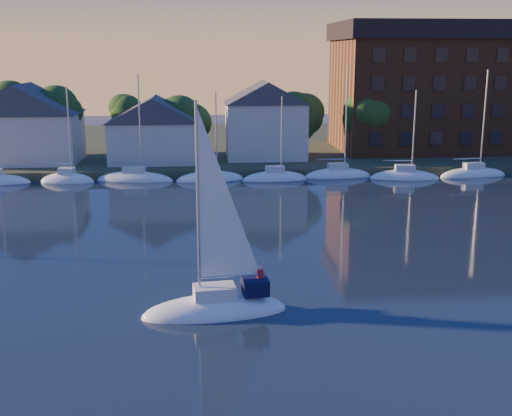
{
  "coord_description": "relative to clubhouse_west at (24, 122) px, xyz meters",
  "views": [
    {
      "loc": [
        -0.23,
        -23.46,
        14.19
      ],
      "look_at": [
        3.64,
        22.0,
        3.18
      ],
      "focal_mm": 45.0,
      "sensor_mm": 36.0,
      "label": 1
    }
  ],
  "objects": [
    {
      "name": "condo_block",
      "position": [
        56.0,
        6.95,
        3.86
      ],
      "size": [
        31.0,
        17.0,
        17.4
      ],
      "color": "brown",
      "rests_on": "shoreline_land"
    },
    {
      "name": "shoreline_land",
      "position": [
        22.0,
        17.0,
        -5.93
      ],
      "size": [
        160.0,
        50.0,
        2.0
      ],
      "primitive_type": "cube",
      "color": "#394126",
      "rests_on": "ground"
    },
    {
      "name": "tree_line",
      "position": [
        24.0,
        5.0,
        1.24
      ],
      "size": [
        93.4,
        5.4,
        8.9
      ],
      "color": "#372219",
      "rests_on": "shoreline_land"
    },
    {
      "name": "moored_fleet",
      "position": [
        18.0,
        -9.0,
        -5.83
      ],
      "size": [
        79.5,
        2.4,
        12.05
      ],
      "color": "white",
      "rests_on": "ground"
    },
    {
      "name": "clubhouse_west",
      "position": [
        0.0,
        0.0,
        0.0
      ],
      "size": [
        13.65,
        9.45,
        9.64
      ],
      "color": "silver",
      "rests_on": "shoreline_land"
    },
    {
      "name": "clubhouse_centre",
      "position": [
        16.0,
        -1.0,
        -0.8
      ],
      "size": [
        11.55,
        8.4,
        8.08
      ],
      "color": "silver",
      "rests_on": "shoreline_land"
    },
    {
      "name": "wooden_dock",
      "position": [
        22.0,
        -6.0,
        -5.93
      ],
      "size": [
        120.0,
        3.0,
        1.0
      ],
      "primitive_type": "cube",
      "color": "brown",
      "rests_on": "ground"
    },
    {
      "name": "clubhouse_east",
      "position": [
        30.0,
        1.0,
        0.07
      ],
      "size": [
        10.5,
        8.4,
        9.8
      ],
      "color": "silver",
      "rests_on": "shoreline_land"
    },
    {
      "name": "hero_sailboat",
      "position": [
        22.45,
        -47.82,
        -5.38
      ],
      "size": [
        8.43,
        3.53,
        12.97
      ],
      "rotation": [
        0.0,
        0.0,
        3.25
      ],
      "color": "white",
      "rests_on": "ground"
    },
    {
      "name": "ground",
      "position": [
        22.0,
        -58.0,
        -5.93
      ],
      "size": [
        260.0,
        260.0,
        0.0
      ],
      "primitive_type": "plane",
      "color": "black",
      "rests_on": "ground"
    }
  ]
}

